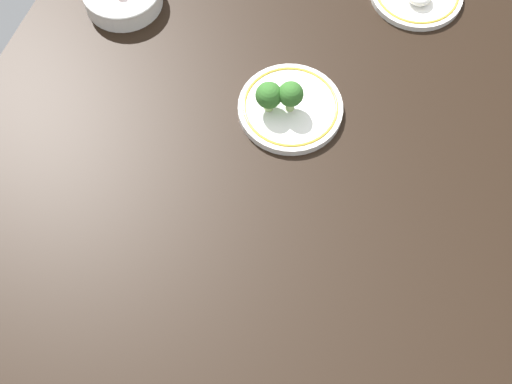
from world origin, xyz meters
TOP-DOWN VIEW (x-y plane):
  - dining_table at (0.00, 0.00)cm, footprint 131.11×105.54cm
  - plate_broccoli at (17.40, 0.43)cm, footprint 17.91×17.91cm

SIDE VIEW (x-z plane):
  - dining_table at x=0.00cm, z-range 0.00..4.00cm
  - plate_broccoli at x=17.40cm, z-range 2.24..9.95cm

